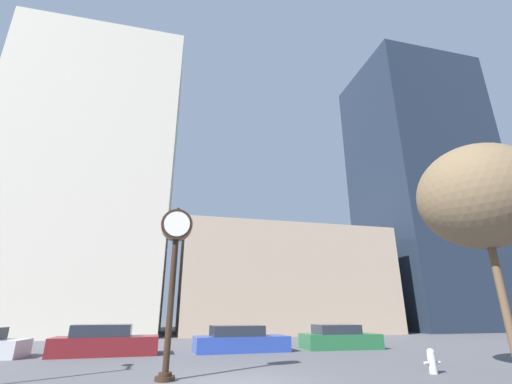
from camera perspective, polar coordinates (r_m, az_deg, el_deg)
building_tall_tower at (r=37.10m, az=-25.43°, el=1.76°), size 14.95×12.00×28.07m
building_storefront_row at (r=35.86m, az=3.84°, el=-14.69°), size 19.61×12.00×9.52m
building_glass_modern at (r=47.55m, az=25.91°, el=0.58°), size 13.76×12.00×33.00m
street_clock at (r=11.38m, az=-13.38°, el=-9.68°), size 1.00×0.58×5.14m
car_maroon at (r=18.33m, az=-23.85°, el=-21.92°), size 4.61×1.96×1.31m
car_blue at (r=18.55m, az=-2.67°, el=-23.49°), size 4.69×2.05×1.22m
car_green at (r=20.46m, az=13.71°, el=-22.62°), size 4.14×1.97×1.21m
fire_hydrant_far at (r=13.43m, az=27.26°, el=-23.72°), size 0.58×0.25×0.74m
bare_tree at (r=14.01m, az=33.24°, el=-0.66°), size 3.97×3.97×7.38m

